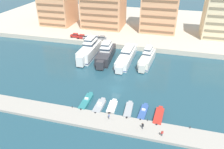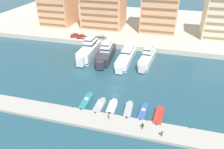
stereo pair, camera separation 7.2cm
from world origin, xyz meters
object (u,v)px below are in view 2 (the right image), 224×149
(yacht_white_mid_left, at_px, (127,56))
(car_silver_center_left, at_px, (96,37))
(motorboat_red_center_right, at_px, (159,116))
(car_grey_center, at_px, (102,38))
(car_red_far_left, at_px, (75,35))
(pedestrian_near_edge, at_px, (162,133))
(motorboat_blue_center, at_px, (143,112))
(pedestrian_mid_deck, at_px, (143,125))
(yacht_ivory_center_left, at_px, (147,58))
(yacht_charcoal_left, at_px, (106,53))
(car_red_left, at_px, (82,36))
(motorboat_white_mid_left, at_px, (112,107))
(car_silver_mid_left, at_px, (88,37))
(pedestrian_far_side, at_px, (109,116))
(yacht_white_far_left, at_px, (89,50))
(motorboat_grey_left, at_px, (99,106))
(motorboat_teal_far_left, at_px, (86,101))

(yacht_white_mid_left, bearing_deg, car_silver_center_left, 141.39)
(motorboat_red_center_right, distance_m, car_grey_center, 51.38)
(car_red_far_left, relative_size, pedestrian_near_edge, 2.68)
(motorboat_blue_center, distance_m, pedestrian_mid_deck, 6.49)
(yacht_ivory_center_left, relative_size, car_red_far_left, 3.90)
(car_silver_center_left, bearing_deg, car_grey_center, -3.36)
(yacht_charcoal_left, xyz_separation_m, car_red_left, (-15.13, 13.49, 0.68))
(yacht_white_mid_left, relative_size, car_red_left, 5.37)
(yacht_white_mid_left, xyz_separation_m, motorboat_white_mid_left, (2.19, -29.19, -1.38))
(yacht_white_mid_left, relative_size, car_red_far_left, 5.39)
(car_silver_mid_left, relative_size, car_silver_center_left, 0.98)
(pedestrian_far_side, bearing_deg, yacht_white_far_left, 117.26)
(yacht_ivory_center_left, xyz_separation_m, pedestrian_mid_deck, (3.39, -34.90, -0.47))
(car_red_left, xyz_separation_m, pedestrian_far_side, (25.82, -46.83, -1.36))
(motorboat_grey_left, xyz_separation_m, pedestrian_mid_deck, (12.13, -5.76, 1.28))
(motorboat_grey_left, height_order, pedestrian_near_edge, pedestrian_near_edge)
(car_silver_mid_left, bearing_deg, yacht_white_mid_left, -31.70)
(car_silver_center_left, height_order, car_grey_center, same)
(motorboat_teal_far_left, bearing_deg, car_red_left, 113.37)
(yacht_charcoal_left, distance_m, yacht_white_mid_left, 7.99)
(yacht_white_mid_left, bearing_deg, pedestrian_near_edge, -67.25)
(motorboat_blue_center, bearing_deg, yacht_ivory_center_left, 95.43)
(yacht_charcoal_left, distance_m, car_silver_mid_left, 18.16)
(yacht_white_far_left, distance_m, motorboat_grey_left, 32.19)
(motorboat_white_mid_left, bearing_deg, motorboat_grey_left, -168.09)
(motorboat_grey_left, bearing_deg, yacht_charcoal_left, 103.27)
(motorboat_blue_center, bearing_deg, pedestrian_far_side, -146.14)
(pedestrian_far_side, bearing_deg, car_silver_center_left, 112.18)
(car_red_far_left, bearing_deg, motorboat_blue_center, -49.12)
(yacht_white_far_left, height_order, yacht_charcoal_left, yacht_white_far_left)
(motorboat_grey_left, distance_m, car_silver_center_left, 45.97)
(yacht_ivory_center_left, height_order, car_grey_center, yacht_ivory_center_left)
(yacht_white_mid_left, distance_m, motorboat_teal_far_left, 29.41)
(pedestrian_near_edge, bearing_deg, motorboat_white_mid_left, 150.12)
(motorboat_white_mid_left, distance_m, car_grey_center, 45.26)
(car_silver_mid_left, bearing_deg, car_red_left, 179.31)
(motorboat_white_mid_left, bearing_deg, car_red_far_left, 124.04)
(motorboat_blue_center, xyz_separation_m, car_silver_mid_left, (-30.43, 41.72, 2.59))
(motorboat_grey_left, height_order, motorboat_white_mid_left, motorboat_grey_left)
(yacht_charcoal_left, bearing_deg, pedestrian_near_edge, -56.86)
(yacht_white_mid_left, height_order, motorboat_teal_far_left, yacht_white_mid_left)
(yacht_charcoal_left, height_order, motorboat_red_center_right, yacht_charcoal_left)
(motorboat_blue_center, bearing_deg, motorboat_white_mid_left, 179.04)
(pedestrian_far_side, bearing_deg, motorboat_teal_far_left, 145.43)
(car_grey_center, bearing_deg, motorboat_white_mid_left, -69.45)
(yacht_ivory_center_left, distance_m, motorboat_grey_left, 30.48)
(car_red_far_left, bearing_deg, car_silver_mid_left, -6.53)
(yacht_charcoal_left, distance_m, car_red_left, 20.28)
(yacht_white_far_left, height_order, motorboat_red_center_right, yacht_white_far_left)
(yacht_white_far_left, xyz_separation_m, car_silver_center_left, (-2.09, 14.03, 0.21))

